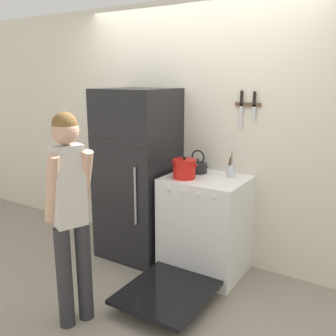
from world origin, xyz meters
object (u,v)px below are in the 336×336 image
dutch_oven_pot (184,169)px  utensil_jar (231,170)px  person (70,209)px  tea_kettle (198,166)px  refrigerator (138,174)px  stove_range (203,227)px

dutch_oven_pot → utensil_jar: utensil_jar is taller
dutch_oven_pot → person: person is taller
dutch_oven_pot → tea_kettle: size_ratio=1.16×
tea_kettle → utensil_jar: utensil_jar is taller
dutch_oven_pot → utensil_jar: (0.35, 0.25, -0.02)m
dutch_oven_pot → person: (-0.31, -1.10, -0.11)m
refrigerator → person: refrigerator is taller
stove_range → refrigerator: bearing=178.6°
stove_range → person: 1.35m
stove_range → person: bearing=-112.0°
tea_kettle → stove_range: bearing=-46.9°
dutch_oven_pot → person: 1.14m
utensil_jar → stove_range: bearing=-137.3°
refrigerator → dutch_oven_pot: bearing=-9.6°
stove_range → utensil_jar: utensil_jar is taller
refrigerator → person: 1.23m
stove_range → tea_kettle: size_ratio=6.11×
refrigerator → person: size_ratio=1.07×
dutch_oven_pot → refrigerator: bearing=170.4°
tea_kettle → person: person is taller
refrigerator → dutch_oven_pot: size_ratio=6.66×
dutch_oven_pot → person: size_ratio=0.16×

